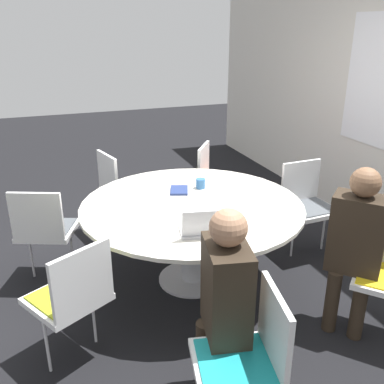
{
  "coord_description": "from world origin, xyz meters",
  "views": [
    {
      "loc": [
        3.0,
        -1.11,
        2.08
      ],
      "look_at": [
        0.0,
        0.0,
        0.82
      ],
      "focal_mm": 40.0,
      "sensor_mm": 36.0,
      "label": 1
    }
  ],
  "objects_px": {
    "chair_6": "(72,293)",
    "laptop": "(204,228)",
    "chair_0": "(248,354)",
    "chair_4": "(120,184)",
    "person_1": "(356,239)",
    "spiral_notebook": "(179,190)",
    "chair_2": "(307,200)",
    "chair_3": "(215,177)",
    "chair_5": "(44,226)",
    "handbag": "(174,202)",
    "coffee_cup": "(201,184)",
    "person_0": "(223,296)"
  },
  "relations": [
    {
      "from": "chair_6",
      "to": "laptop",
      "type": "distance_m",
      "value": 0.95
    },
    {
      "from": "chair_0",
      "to": "chair_4",
      "type": "relative_size",
      "value": 1.0
    },
    {
      "from": "person_1",
      "to": "laptop",
      "type": "distance_m",
      "value": 1.04
    },
    {
      "from": "chair_6",
      "to": "spiral_notebook",
      "type": "bearing_deg",
      "value": 13.72
    },
    {
      "from": "chair_2",
      "to": "chair_3",
      "type": "height_order",
      "value": "same"
    },
    {
      "from": "chair_5",
      "to": "handbag",
      "type": "relative_size",
      "value": 2.44
    },
    {
      "from": "spiral_notebook",
      "to": "chair_0",
      "type": "bearing_deg",
      "value": -7.66
    },
    {
      "from": "handbag",
      "to": "chair_5",
      "type": "bearing_deg",
      "value": -55.12
    },
    {
      "from": "coffee_cup",
      "to": "chair_4",
      "type": "bearing_deg",
      "value": -146.85
    },
    {
      "from": "laptop",
      "to": "handbag",
      "type": "distance_m",
      "value": 2.1
    },
    {
      "from": "chair_4",
      "to": "handbag",
      "type": "height_order",
      "value": "chair_4"
    },
    {
      "from": "chair_4",
      "to": "chair_5",
      "type": "bearing_deg",
      "value": -60.21
    },
    {
      "from": "laptop",
      "to": "handbag",
      "type": "height_order",
      "value": "laptop"
    },
    {
      "from": "chair_0",
      "to": "coffee_cup",
      "type": "xyz_separation_m",
      "value": [
        -1.8,
        0.44,
        0.24
      ]
    },
    {
      "from": "chair_4",
      "to": "chair_6",
      "type": "height_order",
      "value": "same"
    },
    {
      "from": "chair_0",
      "to": "coffee_cup",
      "type": "relative_size",
      "value": 10.1
    },
    {
      "from": "person_0",
      "to": "person_1",
      "type": "relative_size",
      "value": 1.0
    },
    {
      "from": "chair_5",
      "to": "handbag",
      "type": "bearing_deg",
      "value": 57.21
    },
    {
      "from": "person_0",
      "to": "person_1",
      "type": "height_order",
      "value": "same"
    },
    {
      "from": "chair_0",
      "to": "laptop",
      "type": "relative_size",
      "value": 2.45
    },
    {
      "from": "chair_5",
      "to": "coffee_cup",
      "type": "bearing_deg",
      "value": 18.13
    },
    {
      "from": "chair_0",
      "to": "chair_3",
      "type": "bearing_deg",
      "value": -7.49
    },
    {
      "from": "chair_2",
      "to": "person_0",
      "type": "bearing_deg",
      "value": 39.8
    },
    {
      "from": "chair_4",
      "to": "spiral_notebook",
      "type": "height_order",
      "value": "chair_4"
    },
    {
      "from": "chair_0",
      "to": "chair_5",
      "type": "relative_size",
      "value": 1.0
    },
    {
      "from": "chair_0",
      "to": "chair_3",
      "type": "distance_m",
      "value": 2.69
    },
    {
      "from": "laptop",
      "to": "coffee_cup",
      "type": "distance_m",
      "value": 0.9
    },
    {
      "from": "person_1",
      "to": "coffee_cup",
      "type": "xyz_separation_m",
      "value": [
        -1.27,
        -0.64,
        0.05
      ]
    },
    {
      "from": "chair_4",
      "to": "person_0",
      "type": "bearing_deg",
      "value": -12.39
    },
    {
      "from": "chair_5",
      "to": "chair_6",
      "type": "xyz_separation_m",
      "value": [
        1.05,
        0.12,
        0.0
      ]
    },
    {
      "from": "chair_6",
      "to": "person_1",
      "type": "xyz_separation_m",
      "value": [
        0.32,
        1.87,
        0.19
      ]
    },
    {
      "from": "laptop",
      "to": "spiral_notebook",
      "type": "distance_m",
      "value": 0.85
    },
    {
      "from": "chair_0",
      "to": "chair_2",
      "type": "xyz_separation_m",
      "value": [
        -1.62,
        1.46,
        0.0
      ]
    },
    {
      "from": "chair_0",
      "to": "chair_3",
      "type": "xyz_separation_m",
      "value": [
        -2.53,
        0.9,
        0.0
      ]
    },
    {
      "from": "chair_4",
      "to": "chair_6",
      "type": "distance_m",
      "value": 1.93
    },
    {
      "from": "chair_2",
      "to": "chair_3",
      "type": "distance_m",
      "value": 1.07
    },
    {
      "from": "chair_4",
      "to": "spiral_notebook",
      "type": "bearing_deg",
      "value": 7.98
    },
    {
      "from": "chair_0",
      "to": "handbag",
      "type": "bearing_deg",
      "value": 1.42
    },
    {
      "from": "chair_6",
      "to": "coffee_cup",
      "type": "distance_m",
      "value": 1.57
    },
    {
      "from": "person_0",
      "to": "laptop",
      "type": "height_order",
      "value": "person_0"
    },
    {
      "from": "chair_2",
      "to": "chair_3",
      "type": "xyz_separation_m",
      "value": [
        -0.91,
        -0.56,
        0.0
      ]
    },
    {
      "from": "chair_6",
      "to": "chair_2",
      "type": "bearing_deg",
      "value": -9.93
    },
    {
      "from": "chair_4",
      "to": "laptop",
      "type": "relative_size",
      "value": 2.45
    },
    {
      "from": "spiral_notebook",
      "to": "handbag",
      "type": "relative_size",
      "value": 0.69
    },
    {
      "from": "chair_4",
      "to": "coffee_cup",
      "type": "xyz_separation_m",
      "value": [
        0.86,
        0.56,
        0.24
      ]
    },
    {
      "from": "person_1",
      "to": "chair_4",
      "type": "bearing_deg",
      "value": -12.05
    },
    {
      "from": "chair_3",
      "to": "person_1",
      "type": "bearing_deg",
      "value": 40.66
    },
    {
      "from": "person_1",
      "to": "chair_2",
      "type": "bearing_deg",
      "value": -60.63
    },
    {
      "from": "spiral_notebook",
      "to": "chair_6",
      "type": "bearing_deg",
      "value": -47.34
    },
    {
      "from": "chair_3",
      "to": "chair_5",
      "type": "height_order",
      "value": "same"
    }
  ]
}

